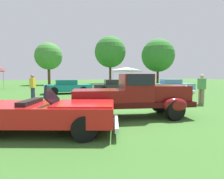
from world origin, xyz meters
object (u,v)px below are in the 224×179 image
feature_pickup_truck (133,95)px  show_car_charcoal (117,86)px  spectator_near_truck (202,88)px  show_car_teal (68,87)px  spectator_between_cars (33,87)px  show_car_skyblue (172,86)px  canopy_tent_center_field (127,69)px  neighbor_convertible (48,112)px

feature_pickup_truck → show_car_charcoal: 10.44m
show_car_charcoal → spectator_near_truck: (1.82, -8.35, 0.31)m
show_car_teal → show_car_charcoal: 4.51m
show_car_charcoal → spectator_between_cars: (-7.16, -3.74, 0.31)m
show_car_skyblue → canopy_tent_center_field: 8.02m
spectator_between_cars → canopy_tent_center_field: 15.44m
show_car_teal → spectator_between_cars: size_ratio=2.43×
show_car_teal → spectator_between_cars: bearing=-121.6°
feature_pickup_truck → show_car_skyblue: 12.56m
feature_pickup_truck → spectator_near_truck: bearing=17.1°
feature_pickup_truck → spectator_between_cars: (-3.90, 6.17, 0.04)m
neighbor_convertible → spectator_between_cars: spectator_between_cars is taller
feature_pickup_truck → show_car_skyblue: feature_pickup_truck is taller
feature_pickup_truck → canopy_tent_center_field: (7.37, 16.61, 1.55)m
spectator_near_truck → canopy_tent_center_field: 15.29m
neighbor_convertible → show_car_charcoal: (6.44, 10.83, 0.02)m
show_car_teal → show_car_skyblue: 10.17m
show_car_teal → show_car_skyblue: same height
feature_pickup_truck → spectator_between_cars: 7.30m
show_car_teal → spectator_near_truck: 10.97m
spectator_near_truck → show_car_skyblue: bearing=63.0°
show_car_charcoal → spectator_near_truck: 8.55m
show_car_skyblue → feature_pickup_truck: bearing=-134.7°
canopy_tent_center_field → feature_pickup_truck: bearing=-113.9°
canopy_tent_center_field → spectator_near_truck: bearing=-98.7°
feature_pickup_truck → spectator_near_truck: (5.08, 1.56, 0.04)m
show_car_charcoal → spectator_between_cars: spectator_between_cars is taller
feature_pickup_truck → spectator_near_truck: feature_pickup_truck is taller
canopy_tent_center_field → spectator_between_cars: bearing=-137.2°
spectator_near_truck → spectator_between_cars: same height
neighbor_convertible → canopy_tent_center_field: (10.56, 17.52, 1.85)m
feature_pickup_truck → canopy_tent_center_field: size_ratio=1.52×
show_car_teal → show_car_skyblue: size_ratio=0.95×
neighbor_convertible → feature_pickup_truck: bearing=16.0°
show_car_teal → spectator_near_truck: bearing=-55.0°
feature_pickup_truck → spectator_between_cars: feature_pickup_truck is taller
spectator_between_cars → canopy_tent_center_field: size_ratio=0.53×
show_car_charcoal → spectator_between_cars: bearing=-152.4°
neighbor_convertible → show_car_charcoal: bearing=59.2°
feature_pickup_truck → show_car_teal: feature_pickup_truck is taller
neighbor_convertible → show_car_skyblue: size_ratio=1.04×
spectator_near_truck → canopy_tent_center_field: canopy_tent_center_field is taller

